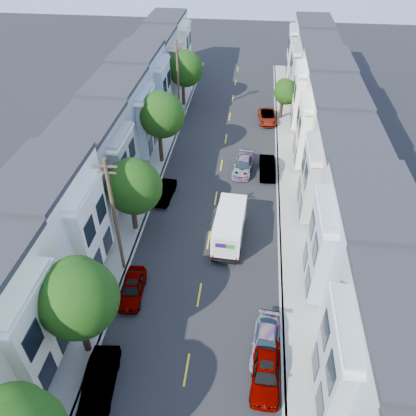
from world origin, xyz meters
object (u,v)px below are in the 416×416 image
tree_c (133,187)px  parked_left_c (132,288)px  tree_b (77,299)px  tree_far_r (285,92)px  lead_sedan (243,165)px  parked_left_d (165,192)px  tree_d (161,115)px  parked_right_b (266,342)px  parked_right_c (267,168)px  parked_right_a (266,372)px  tree_e (185,69)px  parked_left_b (100,383)px  fedex_truck (229,226)px  parked_right_d (267,117)px  utility_pole_far (178,82)px  utility_pole_near (115,218)px

tree_c → parked_left_c: 8.34m
tree_b → tree_far_r: (13.20, 35.66, -1.65)m
parked_left_c → tree_b: bearing=-109.5°
lead_sedan → parked_left_d: lead_sedan is taller
tree_d → lead_sedan: 9.99m
parked_right_b → parked_right_c: 20.84m
parked_left_c → parked_right_a: parked_right_a is taller
tree_e → parked_right_c: bearing=-54.8°
parked_left_b → tree_e: bearing=86.5°
parked_right_b → lead_sedan: bearing=102.2°
fedex_truck → parked_right_d: (3.18, 22.93, -0.96)m
parked_right_c → parked_right_a: bearing=-91.9°
tree_far_r → utility_pole_far: 13.49m
tree_d → utility_pole_far: (0.00, 9.98, -0.39)m
tree_d → parked_left_d: tree_d is taller
tree_d → utility_pole_far: bearing=90.0°
parked_right_b → utility_pole_near: bearing=157.7°
parked_right_d → parked_right_a: bearing=-94.7°
tree_e → lead_sedan: size_ratio=1.65×
lead_sedan → parked_left_b: size_ratio=0.97×
parked_left_b → parked_right_a: (9.80, 1.84, -0.01)m
parked_right_b → parked_right_c: bearing=95.4°
parked_left_b → lead_sedan: bearing=68.4°
utility_pole_near → parked_right_d: 29.76m
fedex_truck → parked_right_a: 12.72m
parked_right_c → utility_pole_far: bearing=133.6°
fedex_truck → parked_right_c: fedex_truck is taller
tree_c → tree_far_r: 27.02m
tree_d → parked_right_d: size_ratio=1.71×
tree_e → parked_left_c: size_ratio=1.74×
tree_b → parked_right_c: (11.20, 22.34, -4.50)m
tree_b → parked_left_d: (1.40, 16.90, -4.57)m
utility_pole_near → parked_right_a: 14.46m
parked_right_d → tree_c: bearing=-121.2°
parked_right_a → utility_pole_near: bearing=146.7°
tree_b → utility_pole_near: 7.37m
utility_pole_far → utility_pole_near: bearing=-90.0°
tree_b → parked_left_c: size_ratio=1.78×
lead_sedan → tree_d: bearing=-179.7°
tree_b → tree_c: (0.00, 12.10, -0.67)m
tree_e → utility_pole_near: (0.00, -30.88, 0.09)m
tree_e → parked_left_d: bearing=-86.2°
parked_left_d → tree_b: bearing=-90.4°
parked_right_b → parked_right_d: size_ratio=0.90×
parked_left_b → parked_right_a: bearing=5.2°
tree_b → tree_d: bearing=90.0°
fedex_truck → lead_sedan: 11.00m
tree_far_r → lead_sedan: size_ratio=1.15×
tree_e → utility_pole_near: 30.88m
tree_c → fedex_truck: tree_c is taller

